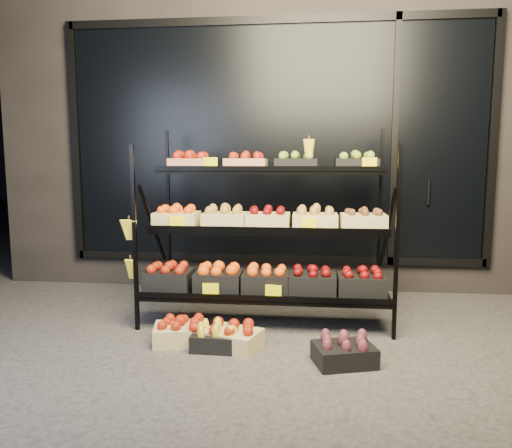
# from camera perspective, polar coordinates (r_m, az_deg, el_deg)

# --- Properties ---
(ground) EXTENTS (24.00, 24.00, 0.00)m
(ground) POSITION_cam_1_polar(r_m,az_deg,el_deg) (3.91, 0.44, -13.39)
(ground) COLOR #514F4C
(ground) RESTS_ON ground
(building) EXTENTS (6.00, 2.08, 3.50)m
(building) POSITION_cam_1_polar(r_m,az_deg,el_deg) (6.24, 2.88, 10.83)
(building) COLOR #2D2826
(building) RESTS_ON ground
(display_rack) EXTENTS (2.18, 1.02, 1.68)m
(display_rack) POSITION_cam_1_polar(r_m,az_deg,el_deg) (4.29, 1.17, -0.60)
(display_rack) COLOR black
(display_rack) RESTS_ON ground
(floor_crate_left) EXTENTS (0.45, 0.37, 0.20)m
(floor_crate_left) POSITION_cam_1_polar(r_m,az_deg,el_deg) (3.91, -8.58, -11.96)
(floor_crate_left) COLOR #DEC880
(floor_crate_left) RESTS_ON ground
(floor_crate_midleft) EXTENTS (0.37, 0.27, 0.19)m
(floor_crate_midleft) POSITION_cam_1_polar(r_m,az_deg,el_deg) (3.77, -4.45, -12.77)
(floor_crate_midleft) COLOR black
(floor_crate_midleft) RESTS_ON ground
(floor_crate_midright) EXTENTS (0.47, 0.40, 0.20)m
(floor_crate_midright) POSITION_cam_1_polar(r_m,az_deg,el_deg) (3.77, -2.70, -12.64)
(floor_crate_midright) COLOR #DEC880
(floor_crate_midright) RESTS_ON ground
(floor_crate_right) EXTENTS (0.46, 0.39, 0.20)m
(floor_crate_right) POSITION_cam_1_polar(r_m,az_deg,el_deg) (3.55, 10.05, -14.09)
(floor_crate_right) COLOR black
(floor_crate_right) RESTS_ON ground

